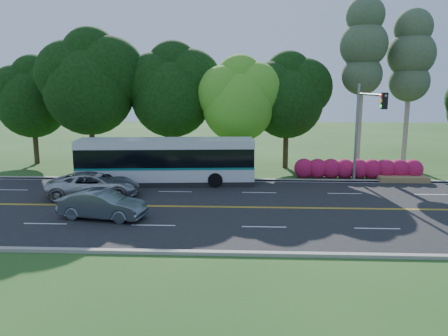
{
  "coord_description": "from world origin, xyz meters",
  "views": [
    {
      "loc": [
        -1.53,
        -24.13,
        6.87
      ],
      "look_at": [
        -2.73,
        2.0,
        1.91
      ],
      "focal_mm": 35.0,
      "sensor_mm": 36.0,
      "label": 1
    }
  ],
  "objects_px": {
    "traffic_signal": "(365,119)",
    "sedan": "(102,205)",
    "transit_bus": "(166,162)",
    "suv": "(94,185)"
  },
  "relations": [
    {
      "from": "sedan",
      "to": "suv",
      "type": "bearing_deg",
      "value": 34.1
    },
    {
      "from": "sedan",
      "to": "transit_bus",
      "type": "bearing_deg",
      "value": -2.99
    },
    {
      "from": "transit_bus",
      "to": "sedan",
      "type": "xyz_separation_m",
      "value": [
        -1.91,
        -8.26,
        -0.83
      ]
    },
    {
      "from": "suv",
      "to": "traffic_signal",
      "type": "bearing_deg",
      "value": -88.69
    },
    {
      "from": "traffic_signal",
      "to": "sedan",
      "type": "bearing_deg",
      "value": -152.86
    },
    {
      "from": "transit_bus",
      "to": "suv",
      "type": "distance_m",
      "value": 5.53
    },
    {
      "from": "traffic_signal",
      "to": "suv",
      "type": "height_order",
      "value": "traffic_signal"
    },
    {
      "from": "traffic_signal",
      "to": "transit_bus",
      "type": "relative_size",
      "value": 0.57
    },
    {
      "from": "transit_bus",
      "to": "traffic_signal",
      "type": "bearing_deg",
      "value": -6.25
    },
    {
      "from": "sedan",
      "to": "suv",
      "type": "relative_size",
      "value": 0.81
    }
  ]
}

